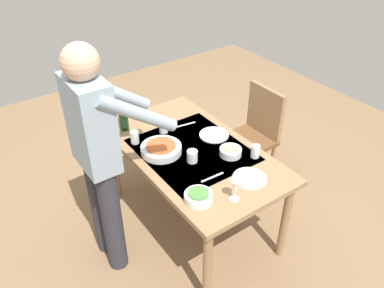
{
  "coord_description": "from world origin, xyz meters",
  "views": [
    {
      "loc": [
        -1.92,
        1.36,
        2.42
      ],
      "look_at": [
        0.0,
        0.0,
        0.79
      ],
      "focal_mm": 36.53,
      "sensor_mm": 36.0,
      "label": 1
    }
  ],
  "objects": [
    {
      "name": "table_fork",
      "position": [
        -0.34,
        0.08,
        0.74
      ],
      "size": [
        0.02,
        0.18,
        0.0
      ],
      "primitive_type": "cube",
      "rotation": [
        0.0,
        0.0,
        -0.04
      ],
      "color": "silver",
      "rests_on": "dining_table"
    },
    {
      "name": "water_cup_far_right",
      "position": [
        0.32,
        0.3,
        0.79
      ],
      "size": [
        0.06,
        0.06,
        0.1
      ],
      "primitive_type": "cylinder",
      "color": "silver",
      "rests_on": "dining_table"
    },
    {
      "name": "water_cup_far_left",
      "position": [
        -0.12,
        0.08,
        0.78
      ],
      "size": [
        0.08,
        0.08,
        0.09
      ],
      "primitive_type": "cylinder",
      "color": "silver",
      "rests_on": "dining_table"
    },
    {
      "name": "person_server",
      "position": [
        0.06,
        0.68,
        0.96
      ],
      "size": [
        0.42,
        0.61,
        1.69
      ],
      "color": "#2D2D38",
      "rests_on": "ground_plane"
    },
    {
      "name": "water_cup_near_left",
      "position": [
        -0.33,
        -0.32,
        0.79
      ],
      "size": [
        0.06,
        0.06,
        0.1
      ],
      "primitive_type": "cylinder",
      "color": "silver",
      "rests_on": "dining_table"
    },
    {
      "name": "dining_table",
      "position": [
        0.0,
        0.0,
        0.66
      ],
      "size": [
        1.48,
        0.85,
        0.74
      ],
      "color": "#93704C",
      "rests_on": "ground_plane"
    },
    {
      "name": "wine_glass_left",
      "position": [
        -0.59,
        0.09,
        0.84
      ],
      "size": [
        0.07,
        0.07,
        0.15
      ],
      "color": "white",
      "rests_on": "dining_table"
    },
    {
      "name": "side_bowl_bread",
      "position": [
        -0.22,
        -0.19,
        0.77
      ],
      "size": [
        0.16,
        0.16,
        0.07
      ],
      "color": "silver",
      "rests_on": "dining_table"
    },
    {
      "name": "serving_bowl_pasta",
      "position": [
        0.1,
        0.2,
        0.77
      ],
      "size": [
        0.3,
        0.3,
        0.07
      ],
      "color": "silver",
      "rests_on": "dining_table"
    },
    {
      "name": "table_knife",
      "position": [
        0.32,
        -0.14,
        0.74
      ],
      "size": [
        0.04,
        0.2,
        0.0
      ],
      "primitive_type": "cube",
      "rotation": [
        0.0,
        0.0,
        -0.15
      ],
      "color": "silver",
      "rests_on": "dining_table"
    },
    {
      "name": "dinner_plate_near",
      "position": [
        0.05,
        -0.25,
        0.75
      ],
      "size": [
        0.23,
        0.23,
        0.01
      ],
      "primitive_type": "cylinder",
      "color": "silver",
      "rests_on": "dining_table"
    },
    {
      "name": "dinner_plate_far",
      "position": [
        -0.5,
        -0.12,
        0.75
      ],
      "size": [
        0.23,
        0.23,
        0.01
      ],
      "primitive_type": "cylinder",
      "color": "silver",
      "rests_on": "dining_table"
    },
    {
      "name": "ground_plane",
      "position": [
        0.0,
        0.0,
        0.0
      ],
      "size": [
        6.0,
        6.0,
        0.0
      ],
      "primitive_type": "plane",
      "color": "#846647"
    },
    {
      "name": "wine_bottle",
      "position": [
        0.54,
        0.28,
        0.85
      ],
      "size": [
        0.07,
        0.07,
        0.3
      ],
      "color": "black",
      "rests_on": "dining_table"
    },
    {
      "name": "side_bowl_salad",
      "position": [
        -0.47,
        0.28,
        0.77
      ],
      "size": [
        0.18,
        0.18,
        0.07
      ],
      "color": "silver",
      "rests_on": "dining_table"
    },
    {
      "name": "wine_glass_right",
      "position": [
        0.67,
        0.08,
        0.84
      ],
      "size": [
        0.07,
        0.07,
        0.15
      ],
      "color": "white",
      "rests_on": "dining_table"
    },
    {
      "name": "water_cup_near_right",
      "position": [
        0.33,
        0.05,
        0.79
      ],
      "size": [
        0.07,
        0.07,
        0.09
      ],
      "primitive_type": "cylinder",
      "color": "silver",
      "rests_on": "dining_table"
    },
    {
      "name": "chair_near",
      "position": [
        0.16,
        -0.8,
        0.53
      ],
      "size": [
        0.4,
        0.4,
        0.91
      ],
      "color": "brown",
      "rests_on": "ground_plane"
    }
  ]
}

